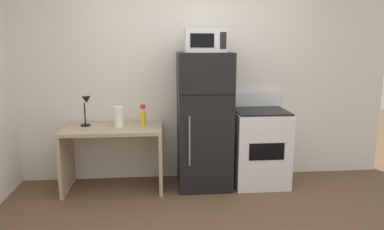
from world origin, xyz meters
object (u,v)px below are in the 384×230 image
at_px(refrigerator, 204,121).
at_px(oven_range, 259,147).
at_px(desk_lamp, 86,106).
at_px(microwave, 205,41).
at_px(desk, 113,146).
at_px(spray_bottle, 143,117).
at_px(paper_towel_roll, 119,117).

bearing_deg(refrigerator, oven_range, 0.19).
relative_size(desk_lamp, microwave, 0.77).
distance_m(desk_lamp, microwave, 1.56).
bearing_deg(desk_lamp, desk, -13.43).
xyz_separation_m(desk, microwave, (1.07, -0.01, 1.21)).
bearing_deg(oven_range, microwave, -178.03).
height_order(desk, spray_bottle, spray_bottle).
bearing_deg(microwave, desk, 179.37).
relative_size(microwave, oven_range, 0.42).
bearing_deg(desk_lamp, oven_range, -1.68).
relative_size(paper_towel_roll, oven_range, 0.22).
relative_size(desk, microwave, 2.48).
xyz_separation_m(desk, refrigerator, (1.07, 0.01, 0.28)).
height_order(desk_lamp, paper_towel_roll, desk_lamp).
xyz_separation_m(paper_towel_roll, refrigerator, (0.99, 0.01, -0.07)).
xyz_separation_m(spray_bottle, oven_range, (1.40, -0.06, -0.38)).
bearing_deg(microwave, desk_lamp, 176.50).
xyz_separation_m(refrigerator, microwave, (0.00, -0.02, 0.93)).
bearing_deg(spray_bottle, desk, -168.73).
xyz_separation_m(desk_lamp, refrigerator, (1.37, -0.06, -0.19)).
relative_size(desk_lamp, oven_range, 0.32).
distance_m(desk, paper_towel_roll, 0.36).
relative_size(refrigerator, microwave, 3.49).
bearing_deg(paper_towel_roll, oven_range, 0.31).
xyz_separation_m(paper_towel_roll, microwave, (0.99, -0.01, 0.86)).
bearing_deg(desk, spray_bottle, 11.27).
bearing_deg(desk, microwave, -0.63).
height_order(desk, paper_towel_roll, paper_towel_roll).
height_order(desk_lamp, microwave, microwave).
xyz_separation_m(paper_towel_roll, oven_range, (1.68, 0.01, -0.40)).
bearing_deg(spray_bottle, oven_range, -2.39).
height_order(spray_bottle, refrigerator, refrigerator).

